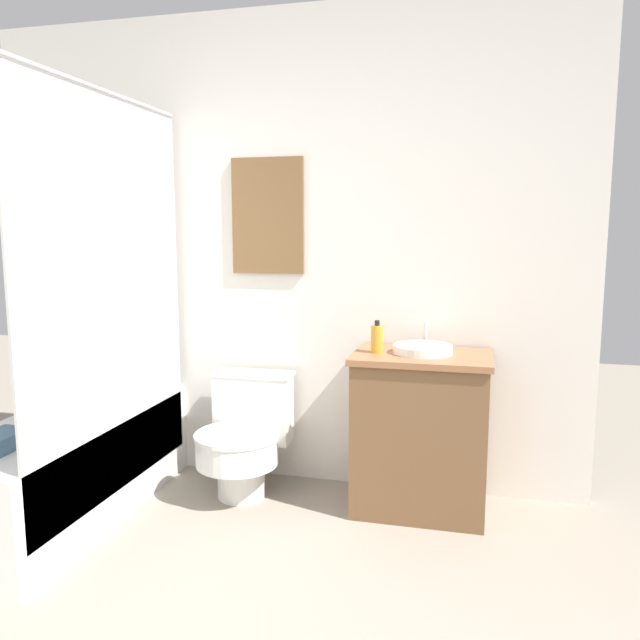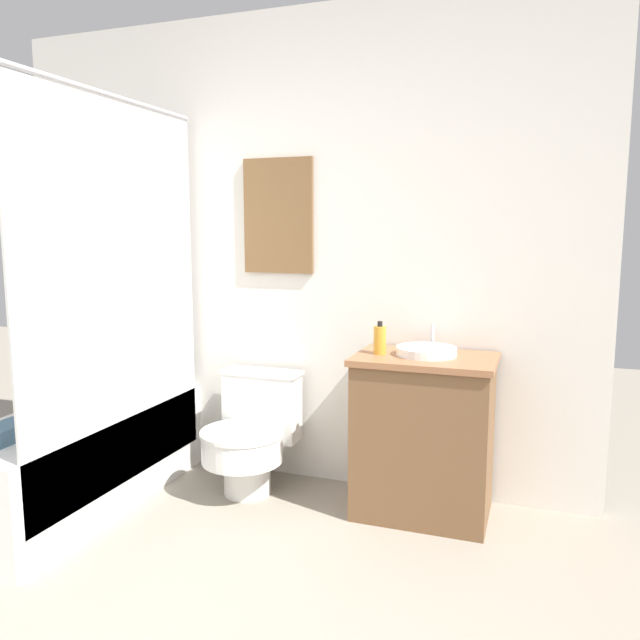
{
  "view_description": "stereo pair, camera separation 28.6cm",
  "coord_description": "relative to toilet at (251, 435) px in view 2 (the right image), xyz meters",
  "views": [
    {
      "loc": [
        1.04,
        -0.81,
        1.37
      ],
      "look_at": [
        0.36,
        1.94,
        0.96
      ],
      "focal_mm": 35.0,
      "sensor_mm": 36.0,
      "label": 1
    },
    {
      "loc": [
        1.31,
        -0.73,
        1.37
      ],
      "look_at": [
        0.36,
        1.94,
        0.96
      ],
      "focal_mm": 35.0,
      "sensor_mm": 36.0,
      "label": 2
    }
  ],
  "objects": [
    {
      "name": "vanity",
      "position": [
        0.9,
        0.03,
        0.09
      ],
      "size": [
        0.66,
        0.45,
        0.78
      ],
      "color": "brown",
      "rests_on": "ground_plane"
    },
    {
      "name": "shower_area",
      "position": [
        -0.73,
        -0.43,
        -0.01
      ],
      "size": [
        0.59,
        1.4,
        1.98
      ],
      "color": "white",
      "rests_on": "ground_plane"
    },
    {
      "name": "toilet",
      "position": [
        0.0,
        0.0,
        0.0
      ],
      "size": [
        0.43,
        0.54,
        0.62
      ],
      "color": "white",
      "rests_on": "ground_plane"
    },
    {
      "name": "sink",
      "position": [
        0.9,
        0.05,
        0.5
      ],
      "size": [
        0.29,
        0.32,
        0.13
      ],
      "color": "white",
      "rests_on": "vanity"
    },
    {
      "name": "wall_back",
      "position": [
        0.1,
        0.29,
        0.95
      ],
      "size": [
        3.28,
        0.07,
        2.5
      ],
      "color": "white",
      "rests_on": "ground_plane"
    },
    {
      "name": "soap_bottle",
      "position": [
        0.69,
        0.01,
        0.55
      ],
      "size": [
        0.06,
        0.06,
        0.16
      ],
      "color": "gold",
      "rests_on": "vanity"
    }
  ]
}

